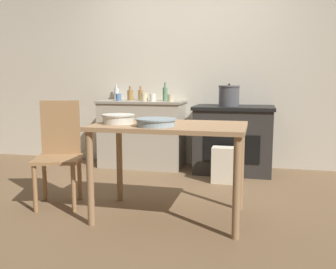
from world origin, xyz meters
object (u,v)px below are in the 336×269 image
(bottle_center_left, at_px, (141,95))
(cup_center, at_px, (153,98))
(stove, at_px, (233,139))
(mixing_bowl_large, at_px, (156,122))
(cup_right, at_px, (171,98))
(mixing_bowl_small, at_px, (118,118))
(cup_center_right, at_px, (144,97))
(bottle_mid_left, at_px, (116,94))
(bottle_far_left, at_px, (130,95))
(bottle_left, at_px, (165,94))
(flour_sack, at_px, (224,165))
(chair, at_px, (59,150))
(stock_pot, at_px, (229,96))
(work_table, at_px, (170,137))
(cup_mid_right, at_px, (119,97))

(bottle_center_left, bearing_deg, cup_center, -49.10)
(bottle_center_left, bearing_deg, stove, -9.02)
(mixing_bowl_large, relative_size, cup_center, 3.29)
(cup_right, bearing_deg, mixing_bowl_small, -92.17)
(cup_center_right, bearing_deg, bottle_mid_left, 148.58)
(bottle_far_left, bearing_deg, bottle_left, -2.88)
(flour_sack, height_order, mixing_bowl_small, mixing_bowl_small)
(stove, height_order, flour_sack, stove)
(flour_sack, height_order, bottle_far_left, bottle_far_left)
(chair, xyz_separation_m, bottle_mid_left, (-0.15, 1.85, 0.46))
(cup_center_right, bearing_deg, stock_pot, 1.17)
(stock_pot, distance_m, bottle_mid_left, 1.60)
(stove, relative_size, stock_pot, 3.53)
(chair, bearing_deg, cup_center_right, 59.46)
(flour_sack, distance_m, bottle_mid_left, 1.91)
(mixing_bowl_large, distance_m, bottle_mid_left, 2.43)
(work_table, distance_m, flour_sack, 1.32)
(mixing_bowl_small, distance_m, bottle_far_left, 1.99)
(bottle_center_left, height_order, cup_center_right, bottle_center_left)
(cup_center_right, bearing_deg, bottle_far_left, 145.32)
(chair, height_order, bottle_center_left, bottle_center_left)
(cup_center_right, xyz_separation_m, cup_mid_right, (-0.36, 0.02, -0.00))
(mixing_bowl_large, relative_size, bottle_mid_left, 1.53)
(work_table, xyz_separation_m, cup_mid_right, (-1.09, 1.68, 0.24))
(mixing_bowl_large, height_order, cup_right, cup_right)
(stock_pot, xyz_separation_m, cup_center_right, (-1.07, -0.02, -0.03))
(mixing_bowl_large, distance_m, bottle_left, 2.03)
(flour_sack, relative_size, bottle_center_left, 2.17)
(mixing_bowl_large, height_order, bottle_left, bottle_left)
(mixing_bowl_small, relative_size, bottle_left, 1.14)
(mixing_bowl_small, bearing_deg, stove, 65.11)
(stove, relative_size, bottle_far_left, 5.18)
(bottle_far_left, distance_m, bottle_center_left, 0.15)
(bottle_mid_left, xyz_separation_m, cup_mid_right, (0.14, -0.29, -0.04))
(flour_sack, distance_m, bottle_left, 1.30)
(cup_center, xyz_separation_m, cup_right, (0.25, -0.06, -0.00))
(bottle_left, bearing_deg, mixing_bowl_small, -87.92)
(stove, height_order, cup_center, cup_center)
(cup_mid_right, bearing_deg, stock_pot, 0.08)
(work_table, height_order, cup_center_right, cup_center_right)
(mixing_bowl_large, xyz_separation_m, bottle_far_left, (-0.91, 2.01, 0.13))
(stove, bearing_deg, cup_center_right, -176.83)
(work_table, relative_size, mixing_bowl_small, 4.52)
(bottle_left, relative_size, bottle_mid_left, 1.14)
(chair, bearing_deg, bottle_far_left, 69.03)
(cup_center, xyz_separation_m, cup_mid_right, (-0.48, 0.05, -0.00))
(bottle_mid_left, relative_size, cup_right, 2.23)
(bottle_left, xyz_separation_m, bottle_center_left, (-0.37, 0.11, -0.02))
(bottle_left, bearing_deg, chair, -109.21)
(bottle_far_left, bearing_deg, stove, -4.63)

